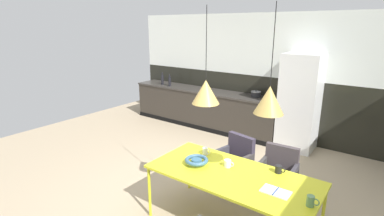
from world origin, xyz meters
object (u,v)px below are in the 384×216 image
(armchair_corner_seat, at_px, (279,168))
(bottle_wine_green, at_px, (170,81))
(armchair_head_of_table, at_px, (236,156))
(pendant_lamp_over_table_near, at_px, (206,92))
(open_book, at_px, (276,192))
(bottle_vinegar_dark, at_px, (162,79))
(refrigerator_column, at_px, (299,103))
(dining_table, at_px, (232,177))
(mug_glass_clear, at_px, (279,169))
(mug_short_terracotta, at_px, (228,163))
(fruit_bowl, at_px, (197,161))
(pendant_lamp_over_table_far, at_px, (269,100))
(mug_white_ceramic, at_px, (205,151))
(cooking_pot, at_px, (256,94))
(mug_dark_espresso, at_px, (311,201))

(armchair_corner_seat, distance_m, bottle_wine_green, 4.07)
(armchair_head_of_table, distance_m, pendant_lamp_over_table_near, 1.43)
(open_book, xyz_separation_m, bottle_wine_green, (-3.89, 2.85, 0.30))
(bottle_vinegar_dark, bearing_deg, open_book, -34.78)
(refrigerator_column, bearing_deg, armchair_head_of_table, -97.89)
(dining_table, distance_m, pendant_lamp_over_table_near, 1.04)
(mug_glass_clear, height_order, mug_short_terracotta, mug_glass_clear)
(armchair_head_of_table, xyz_separation_m, mug_glass_clear, (0.84, -0.54, 0.26))
(fruit_bowl, bearing_deg, mug_short_terracotta, 27.20)
(armchair_head_of_table, distance_m, mug_short_terracotta, 0.85)
(refrigerator_column, distance_m, open_book, 3.07)
(refrigerator_column, bearing_deg, mug_short_terracotta, -89.91)
(armchair_corner_seat, distance_m, pendant_lamp_over_table_far, 1.51)
(mug_white_ceramic, relative_size, mug_short_terracotta, 0.92)
(bottle_vinegar_dark, distance_m, pendant_lamp_over_table_near, 4.33)
(mug_short_terracotta, relative_size, cooking_pot, 0.61)
(armchair_corner_seat, bearing_deg, mug_white_ceramic, 36.52)
(fruit_bowl, relative_size, bottle_vinegar_dark, 0.92)
(armchair_corner_seat, height_order, pendant_lamp_over_table_near, pendant_lamp_over_table_near)
(armchair_corner_seat, xyz_separation_m, mug_white_ceramic, (-0.78, -0.65, 0.27))
(open_book, height_order, bottle_vinegar_dark, bottle_vinegar_dark)
(mug_white_ceramic, bearing_deg, mug_glass_clear, 5.89)
(refrigerator_column, distance_m, armchair_head_of_table, 2.10)
(refrigerator_column, xyz_separation_m, armchair_head_of_table, (-0.28, -2.03, -0.44))
(armchair_corner_seat, xyz_separation_m, pendant_lamp_over_table_far, (0.15, -0.93, 1.17))
(cooking_pot, relative_size, pendant_lamp_over_table_near, 0.19)
(mug_short_terracotta, xyz_separation_m, pendant_lamp_over_table_far, (0.52, -0.16, 0.91))
(mug_dark_espresso, distance_m, bottle_vinegar_dark, 5.41)
(dining_table, bearing_deg, armchair_head_of_table, 115.20)
(armchair_corner_seat, height_order, mug_glass_clear, mug_glass_clear)
(armchair_head_of_table, distance_m, cooking_pot, 2.24)
(mug_short_terracotta, bearing_deg, bottle_wine_green, 140.39)
(open_book, xyz_separation_m, pendant_lamp_over_table_near, (-0.95, 0.09, 0.92))
(refrigerator_column, relative_size, cooking_pot, 9.00)
(pendant_lamp_over_table_far, bearing_deg, bottle_vinegar_dark, 144.57)
(bottle_wine_green, bearing_deg, pendant_lamp_over_table_near, -43.21)
(fruit_bowl, bearing_deg, mug_white_ceramic, 102.81)
(open_book, height_order, cooking_pot, cooking_pot)
(mug_glass_clear, bearing_deg, fruit_bowl, -156.21)
(dining_table, bearing_deg, mug_short_terracotta, 136.53)
(dining_table, relative_size, mug_short_terracotta, 15.39)
(armchair_head_of_table, xyz_separation_m, mug_white_ceramic, (-0.12, -0.64, 0.27))
(fruit_bowl, distance_m, mug_dark_espresso, 1.38)
(bottle_vinegar_dark, bearing_deg, refrigerator_column, 1.44)
(armchair_corner_seat, relative_size, mug_white_ceramic, 6.71)
(bottle_wine_green, bearing_deg, mug_glass_clear, -32.90)
(mug_dark_espresso, bearing_deg, bottle_vinegar_dark, 147.05)
(armchair_corner_seat, distance_m, cooking_pot, 2.50)
(mug_glass_clear, xyz_separation_m, bottle_wine_green, (-3.76, 2.43, 0.26))
(open_book, xyz_separation_m, mug_short_terracotta, (-0.68, 0.20, 0.04))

